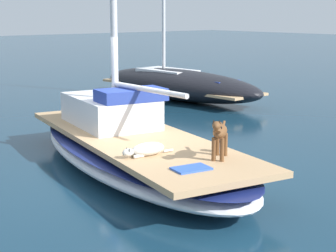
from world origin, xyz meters
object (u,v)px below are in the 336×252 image
Objects in this scene: deck_towel at (191,169)px; dog_brown at (220,133)px; sailboat_main at (135,152)px; moored_boat_starboard_side at (178,83)px; dog_white at (146,149)px; deck_winch at (220,146)px.

dog_brown is at bearing 12.32° from deck_towel.
moored_boat_starboard_side is (6.25, 6.01, 0.22)m from sailboat_main.
moored_boat_starboard_side reaches higher than sailboat_main.
deck_towel is (0.04, -1.07, -0.09)m from dog_white.
dog_white is at bearing -133.60° from moored_boat_starboard_side.
sailboat_main is 1.03× the size of moored_boat_starboard_side.
dog_white is 1.08m from deck_towel.
dog_white is 0.13× the size of moored_boat_starboard_side.
dog_brown is at bearing -136.07° from deck_winch.
deck_towel is (-0.70, -2.40, 0.34)m from sailboat_main.
sailboat_main is 13.52× the size of deck_towel.
dog_white is (-0.79, 0.91, -0.32)m from dog_brown.
sailboat_main is 9.40× the size of dog_brown.
deck_towel is 10.91m from moored_boat_starboard_side.
dog_brown reaches higher than deck_winch.
deck_winch is (0.37, -1.92, 0.42)m from sailboat_main.
deck_towel is (-1.07, -0.47, -0.08)m from deck_winch.
moored_boat_starboard_side is (6.20, 8.25, -0.53)m from dog_brown.
deck_towel is 0.08× the size of moored_boat_starboard_side.
dog_brown is at bearing -88.71° from sailboat_main.
moored_boat_starboard_side is (5.88, 7.94, -0.20)m from deck_winch.
deck_winch is 0.03× the size of moored_boat_starboard_side.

